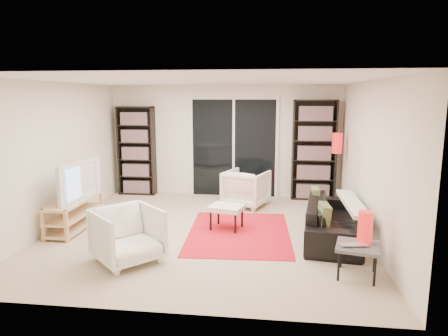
{
  "coord_description": "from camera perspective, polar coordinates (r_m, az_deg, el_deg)",
  "views": [
    {
      "loc": [
        1.03,
        -6.12,
        2.17
      ],
      "look_at": [
        0.25,
        0.3,
        1.0
      ],
      "focal_mm": 32.0,
      "sensor_mm": 36.0,
      "label": 1
    }
  ],
  "objects": [
    {
      "name": "tv",
      "position": [
        6.94,
        -20.65,
        -1.66
      ],
      "size": [
        0.28,
        1.11,
        0.63
      ],
      "primitive_type": "imported",
      "rotation": [
        0.0,
        0.0,
        1.44
      ],
      "color": "black",
      "rests_on": "tv_stand"
    },
    {
      "name": "floor",
      "position": [
        6.58,
        -2.51,
        -9.02
      ],
      "size": [
        5.0,
        5.0,
        0.0
      ],
      "primitive_type": "plane",
      "color": "beige",
      "rests_on": "ground"
    },
    {
      "name": "sofa",
      "position": [
        6.43,
        15.35,
        -7.08
      ],
      "size": [
        1.04,
        2.1,
        0.59
      ],
      "primitive_type": "imported",
      "rotation": [
        0.0,
        0.0,
        1.44
      ],
      "color": "black",
      "rests_on": "floor"
    },
    {
      "name": "floor_lamp",
      "position": [
        8.09,
        15.81,
        2.45
      ],
      "size": [
        0.22,
        0.22,
        1.47
      ],
      "color": "black",
      "rests_on": "floor"
    },
    {
      "name": "ceiling",
      "position": [
        6.21,
        -2.69,
        12.36
      ],
      "size": [
        5.0,
        5.0,
        0.02
      ],
      "primitive_type": "cube",
      "color": "white",
      "rests_on": "wall_back"
    },
    {
      "name": "laptop",
      "position": [
        5.06,
        18.19,
        -10.6
      ],
      "size": [
        0.35,
        0.25,
        0.03
      ],
      "primitive_type": "imported",
      "rotation": [
        0.0,
        0.0,
        0.15
      ],
      "color": "silver",
      "rests_on": "side_table"
    },
    {
      "name": "wall_front",
      "position": [
        3.89,
        -8.71,
        -4.29
      ],
      "size": [
        5.0,
        0.02,
        2.4
      ],
      "primitive_type": "cube",
      "color": "silver",
      "rests_on": "ground"
    },
    {
      "name": "wall_left",
      "position": [
        7.14,
        -22.82,
        1.63
      ],
      "size": [
        0.02,
        5.0,
        2.4
      ],
      "primitive_type": "cube",
      "color": "silver",
      "rests_on": "ground"
    },
    {
      "name": "rug",
      "position": [
        6.5,
        2.14,
        -9.21
      ],
      "size": [
        1.7,
        2.24,
        0.01
      ],
      "primitive_type": "cube",
      "rotation": [
        0.0,
        0.0,
        0.05
      ],
      "color": "red",
      "rests_on": "floor"
    },
    {
      "name": "armchair_back",
      "position": [
        7.96,
        3.19,
        -2.9
      ],
      "size": [
        1.0,
        1.02,
        0.72
      ],
      "primitive_type": "imported",
      "rotation": [
        0.0,
        0.0,
        2.78
      ],
      "color": "white",
      "rests_on": "floor"
    },
    {
      "name": "tv_stand",
      "position": [
        7.08,
        -20.51,
        -6.04
      ],
      "size": [
        0.43,
        1.34,
        0.5
      ],
      "color": "#E1BE87",
      "rests_on": "floor"
    },
    {
      "name": "ottoman",
      "position": [
        6.58,
        0.37,
        -5.86
      ],
      "size": [
        0.62,
        0.55,
        0.4
      ],
      "color": "white",
      "rests_on": "floor"
    },
    {
      "name": "wall_back",
      "position": [
        8.74,
        0.12,
        3.87
      ],
      "size": [
        5.0,
        0.02,
        2.4
      ],
      "primitive_type": "cube",
      "color": "silver",
      "rests_on": "ground"
    },
    {
      "name": "sliding_door",
      "position": [
        8.7,
        1.4,
        2.84
      ],
      "size": [
        1.92,
        0.08,
        2.16
      ],
      "color": "white",
      "rests_on": "ground"
    },
    {
      "name": "bookshelf_right",
      "position": [
        8.57,
        12.71,
        2.49
      ],
      "size": [
        0.9,
        0.3,
        2.1
      ],
      "color": "black",
      "rests_on": "ground"
    },
    {
      "name": "armchair_front",
      "position": [
        5.47,
        -13.63,
        -9.33
      ],
      "size": [
        1.12,
        1.12,
        0.73
      ],
      "primitive_type": "imported",
      "rotation": [
        0.0,
        0.0,
        0.81
      ],
      "color": "white",
      "rests_on": "floor"
    },
    {
      "name": "side_table",
      "position": [
        5.17,
        18.58,
        -10.83
      ],
      "size": [
        0.6,
        0.6,
        0.4
      ],
      "color": "#4E4E54",
      "rests_on": "floor"
    },
    {
      "name": "bookshelf_left",
      "position": [
        9.05,
        -12.38,
        2.41
      ],
      "size": [
        0.8,
        0.3,
        1.95
      ],
      "color": "black",
      "rests_on": "ground"
    },
    {
      "name": "wall_right",
      "position": [
        6.37,
        20.18,
        0.86
      ],
      "size": [
        0.02,
        5.0,
        2.4
      ],
      "primitive_type": "cube",
      "color": "silver",
      "rests_on": "ground"
    },
    {
      "name": "table_lamp",
      "position": [
        5.19,
        19.51,
        -7.98
      ],
      "size": [
        0.18,
        0.18,
        0.4
      ],
      "primitive_type": "cylinder",
      "color": "red",
      "rests_on": "side_table"
    }
  ]
}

